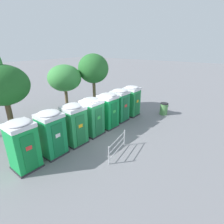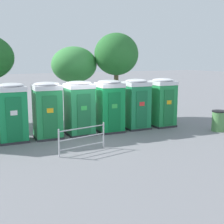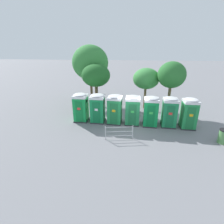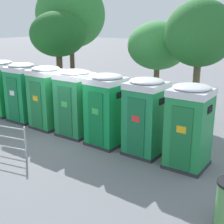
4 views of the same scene
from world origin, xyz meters
name	(u,v)px [view 2 (image 2 of 4)]	position (x,y,z in m)	size (l,w,h in m)	color
ground_plane	(82,136)	(0.00, 0.00, 0.00)	(120.00, 120.00, 0.00)	slate
portapotty_1	(12,112)	(-3.02, 0.46, 1.28)	(1.26, 1.24, 2.54)	#2D2D33
portapotty_2	(47,110)	(-1.51, 0.33, 1.28)	(1.30, 1.29, 2.54)	#2D2D33
portapotty_3	(80,108)	(0.02, 0.27, 1.28)	(1.27, 1.24, 2.54)	#2D2D33
portapotty_4	(110,106)	(1.53, 0.11, 1.28)	(1.29, 1.29, 2.54)	#2D2D33
portapotty_5	(136,104)	(3.06, 0.12, 1.28)	(1.26, 1.27, 2.54)	#2D2D33
portapotty_6	(162,102)	(4.57, -0.06, 1.28)	(1.20, 1.23, 2.54)	#2D2D33
street_tree_2	(116,55)	(3.63, 3.28, 3.77)	(2.61, 2.61, 5.04)	brown
street_tree_3	(74,65)	(1.40, 4.46, 3.17)	(2.70, 2.70, 4.26)	brown
trash_can	(219,121)	(6.35, -2.30, 0.52)	(0.68, 0.68, 1.03)	#518C4C
event_barrier	(82,138)	(-0.97, -2.43, 0.57)	(2.03, 0.39, 1.05)	#B7B7BC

